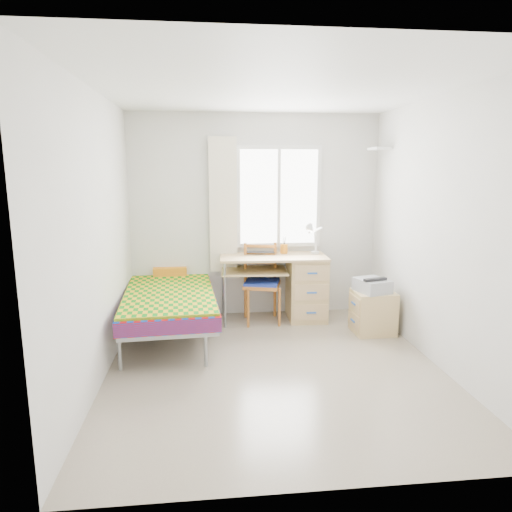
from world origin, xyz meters
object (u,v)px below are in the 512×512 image
Objects in this scene: desk at (301,284)px; bed at (170,295)px; printer at (372,285)px; chair at (262,278)px; cabinet at (373,312)px.

bed is at bearing -166.84° from desk.
chair is at bearing 138.19° from printer.
printer is (2.34, -0.31, 0.13)m from bed.
bed is 2.22× the size of chair.
bed is 1.16m from chair.
cabinet is (1.24, -0.58, -0.30)m from chair.
bed is at bearing 171.83° from cabinet.
cabinet is 1.13× the size of printer.
chair is 1.40m from cabinet.
chair is at bearing -173.48° from desk.
chair is 2.24× the size of printer.
chair reaches higher than bed.
desk is 0.96m from printer.
desk is at bearing 139.25° from cabinet.
printer is at bearing -11.15° from bed.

